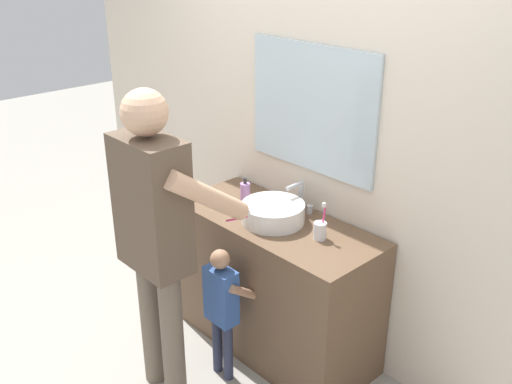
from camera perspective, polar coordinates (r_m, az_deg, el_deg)
The scene contains 9 objects.
ground_plane at distance 3.59m, azimuth -1.83°, elevation -16.57°, with size 14.00×14.00×0.00m, color #9E998E.
back_wall at distance 3.32m, azimuth 5.98°, elevation 6.59°, with size 4.40×0.10×2.70m.
vanity_cabinet at distance 3.50m, azimuth 1.82°, elevation -9.06°, with size 1.27×0.54×0.85m, color brown.
sink_basin at distance 3.25m, azimuth 1.68°, elevation -2.02°, with size 0.36×0.36×0.11m.
faucet at distance 3.38m, azimuth 4.30°, elevation -0.54°, with size 0.18×0.14×0.18m.
toothbrush_cup at distance 3.09m, azimuth 6.31°, elevation -3.75°, with size 0.07×0.07×0.21m.
soap_bottle at distance 3.47m, azimuth -1.07°, elevation -0.11°, with size 0.06×0.06×0.17m.
child_toddler at distance 3.24m, azimuth -3.32°, elevation -10.78°, with size 0.25×0.25×0.82m.
adult_parent at distance 2.92m, azimuth -9.78°, elevation -3.04°, with size 0.53×0.56×1.71m.
Camera 1 is at (2.07, -1.78, 2.33)m, focal length 40.72 mm.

